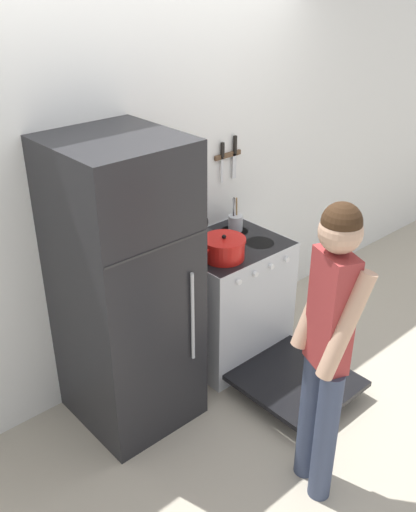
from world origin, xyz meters
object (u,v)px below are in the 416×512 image
(dutch_oven_pot, at_px, (224,248))
(utensil_jar, at_px, (235,222))
(person, at_px, (327,342))
(tea_kettle, at_px, (200,236))
(stove_range, at_px, (232,302))
(refrigerator, at_px, (125,289))

(dutch_oven_pot, bearing_deg, utensil_jar, 35.87)
(person, bearing_deg, dutch_oven_pot, 5.59)
(tea_kettle, bearing_deg, dutch_oven_pot, -93.07)
(stove_range, height_order, tea_kettle, tea_kettle)
(stove_range, height_order, utensil_jar, utensil_jar)
(refrigerator, height_order, dutch_oven_pot, refrigerator)
(dutch_oven_pot, xyz_separation_m, utensil_jar, (0.35, 0.26, -0.01))
(refrigerator, xyz_separation_m, stove_range, (0.87, -0.00, -0.46))
(stove_range, bearing_deg, dutch_oven_pot, -152.68)
(stove_range, distance_m, utensil_jar, 0.57)
(stove_range, distance_m, person, 1.36)
(person, bearing_deg, stove_range, -0.65)
(dutch_oven_pot, bearing_deg, tea_kettle, 86.93)
(refrigerator, height_order, person, refrigerator)
(person, bearing_deg, utensil_jar, -4.75)
(dutch_oven_pot, xyz_separation_m, tea_kettle, (0.01, 0.25, -0.01))
(utensil_jar, xyz_separation_m, person, (-0.67, -1.32, 0.01))
(refrigerator, distance_m, dutch_oven_pot, 0.71)
(utensil_jar, relative_size, person, 0.15)
(stove_range, distance_m, dutch_oven_pot, 0.55)
(stove_range, relative_size, person, 0.79)
(tea_kettle, relative_size, person, 0.15)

